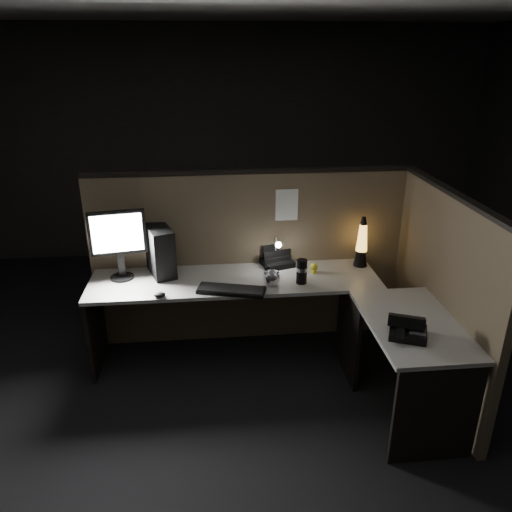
{
  "coord_description": "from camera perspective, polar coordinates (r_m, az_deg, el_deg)",
  "views": [
    {
      "loc": [
        -0.35,
        -3.0,
        2.43
      ],
      "look_at": [
        -0.01,
        0.35,
        1.02
      ],
      "focal_mm": 35.0,
      "sensor_mm": 36.0,
      "label": 1
    }
  ],
  "objects": [
    {
      "name": "floor",
      "position": [
        3.88,
        0.64,
        -16.16
      ],
      "size": [
        6.0,
        6.0,
        0.0
      ],
      "primitive_type": "plane",
      "color": "black",
      "rests_on": "ground"
    },
    {
      "name": "pc_tower",
      "position": [
        4.08,
        -10.93,
        0.65
      ],
      "size": [
        0.28,
        0.41,
        0.39
      ],
      "primitive_type": "cube",
      "rotation": [
        0.0,
        0.0,
        0.32
      ],
      "color": "black",
      "rests_on": "desk"
    },
    {
      "name": "partition_back",
      "position": [
        4.29,
        -0.7,
        -0.39
      ],
      "size": [
        2.66,
        0.06,
        1.5
      ],
      "primitive_type": "cube",
      "color": "brown",
      "rests_on": "ground"
    },
    {
      "name": "room_shell",
      "position": [
        3.12,
        0.77,
        7.64
      ],
      "size": [
        6.0,
        6.0,
        6.0
      ],
      "color": "silver",
      "rests_on": "ground"
    },
    {
      "name": "lava_lamp",
      "position": [
        4.24,
        11.98,
        1.15
      ],
      "size": [
        0.12,
        0.12,
        0.43
      ],
      "color": "black",
      "rests_on": "desk"
    },
    {
      "name": "keyboard",
      "position": [
        3.77,
        -2.83,
        -3.92
      ],
      "size": [
        0.54,
        0.3,
        0.03
      ],
      "primitive_type": "cube",
      "rotation": [
        0.0,
        0.0,
        -0.26
      ],
      "color": "black",
      "rests_on": "desk"
    },
    {
      "name": "figurine",
      "position": [
        4.09,
        6.65,
        -1.24
      ],
      "size": [
        0.06,
        0.06,
        0.06
      ],
      "primitive_type": "sphere",
      "color": "#F9F727",
      "rests_on": "desk"
    },
    {
      "name": "mouse",
      "position": [
        3.76,
        -10.96,
        -4.38
      ],
      "size": [
        0.09,
        0.07,
        0.03
      ],
      "primitive_type": "ellipsoid",
      "rotation": [
        0.0,
        0.0,
        0.12
      ],
      "color": "black",
      "rests_on": "desk"
    },
    {
      "name": "clip_lamp",
      "position": [
        4.12,
        2.42,
        0.58
      ],
      "size": [
        0.05,
        0.2,
        0.26
      ],
      "color": "silver",
      "rests_on": "desk"
    },
    {
      "name": "travel_mug",
      "position": [
        3.89,
        5.24,
        -1.78
      ],
      "size": [
        0.09,
        0.09,
        0.2
      ],
      "primitive_type": "cylinder",
      "color": "black",
      "rests_on": "desk"
    },
    {
      "name": "pinned_paper",
      "position": [
        4.12,
        3.54,
        5.84
      ],
      "size": [
        0.19,
        0.0,
        0.27
      ],
      "primitive_type": "cube",
      "color": "white",
      "rests_on": "partition_back"
    },
    {
      "name": "organizer",
      "position": [
        4.22,
        2.42,
        -0.49
      ],
      "size": [
        0.3,
        0.28,
        0.18
      ],
      "rotation": [
        0.0,
        0.0,
        0.3
      ],
      "color": "black",
      "rests_on": "desk"
    },
    {
      "name": "partition_right",
      "position": [
        3.9,
        20.37,
        -4.36
      ],
      "size": [
        0.06,
        1.66,
        1.5
      ],
      "primitive_type": "cube",
      "color": "brown",
      "rests_on": "ground"
    },
    {
      "name": "monitor",
      "position": [
        4.02,
        -15.48,
        1.98
      ],
      "size": [
        0.43,
        0.19,
        0.56
      ],
      "rotation": [
        0.0,
        0.0,
        0.16
      ],
      "color": "black",
      "rests_on": "desk"
    },
    {
      "name": "desk_phone",
      "position": [
        3.35,
        16.86,
        -7.89
      ],
      "size": [
        0.29,
        0.29,
        0.14
      ],
      "rotation": [
        0.0,
        0.0,
        -0.4
      ],
      "color": "black",
      "rests_on": "desk"
    },
    {
      "name": "steel_mug",
      "position": [
        3.86,
        1.81,
        -2.61
      ],
      "size": [
        0.13,
        0.13,
        0.1
      ],
      "primitive_type": "imported",
      "rotation": [
        0.0,
        0.0,
        0.01
      ],
      "color": "silver",
      "rests_on": "desk"
    },
    {
      "name": "desk",
      "position": [
        3.78,
        2.97,
        -6.67
      ],
      "size": [
        2.6,
        1.6,
        0.73
      ],
      "color": "#ABA9A2",
      "rests_on": "ground"
    }
  ]
}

